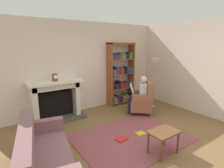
# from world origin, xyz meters

# --- Properties ---
(ground) EXTENTS (14.00, 14.00, 0.00)m
(ground) POSITION_xyz_m (0.00, 0.00, 0.00)
(ground) COLOR brown
(back_wall) EXTENTS (5.60, 0.10, 2.70)m
(back_wall) POSITION_xyz_m (0.00, 2.55, 1.35)
(back_wall) COLOR beige
(back_wall) RESTS_ON ground
(side_wall_right) EXTENTS (0.10, 5.20, 2.70)m
(side_wall_right) POSITION_xyz_m (2.65, 1.25, 1.35)
(side_wall_right) COLOR beige
(side_wall_right) RESTS_ON ground
(area_rug) EXTENTS (2.40, 1.80, 0.01)m
(area_rug) POSITION_xyz_m (0.00, 0.30, 0.01)
(area_rug) COLOR #8A4149
(area_rug) RESTS_ON ground
(fireplace) EXTENTS (1.44, 0.64, 1.09)m
(fireplace) POSITION_xyz_m (-1.02, 2.30, 0.58)
(fireplace) COLOR #4C4742
(fireplace) RESTS_ON ground
(mantel_clock) EXTENTS (0.14, 0.14, 0.19)m
(mantel_clock) POSITION_xyz_m (-1.03, 2.20, 1.19)
(mantel_clock) COLOR brown
(mantel_clock) RESTS_ON fireplace
(bookshelf) EXTENTS (0.97, 0.32, 2.08)m
(bookshelf) POSITION_xyz_m (1.24, 2.33, 1.00)
(bookshelf) COLOR brown
(bookshelf) RESTS_ON ground
(armchair_reading) EXTENTS (0.89, 0.89, 0.97)m
(armchair_reading) POSITION_xyz_m (1.23, 1.20, 0.42)
(armchair_reading) COLOR #331E14
(armchair_reading) RESTS_ON ground
(seated_reader) EXTENTS (0.59, 0.58, 1.14)m
(seated_reader) POSITION_xyz_m (1.14, 1.28, 0.62)
(seated_reader) COLOR silver
(seated_reader) RESTS_ON ground
(sofa_floral) EXTENTS (1.03, 1.81, 0.85)m
(sofa_floral) POSITION_xyz_m (-1.89, 0.14, 0.32)
(sofa_floral) COLOR #7F585D
(sofa_floral) RESTS_ON ground
(side_table) EXTENTS (0.56, 0.39, 0.45)m
(side_table) POSITION_xyz_m (0.13, -0.47, 0.38)
(side_table) COLOR brown
(side_table) RESTS_ON ground
(scattered_books) EXTENTS (0.76, 0.28, 0.03)m
(scattered_books) POSITION_xyz_m (0.00, 0.32, 0.03)
(scattered_books) COLOR gold
(scattered_books) RESTS_ON area_rug
(floor_lamp) EXTENTS (0.32, 0.32, 1.59)m
(floor_lamp) POSITION_xyz_m (1.89, 1.46, 1.34)
(floor_lamp) COLOR #B7933F
(floor_lamp) RESTS_ON ground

